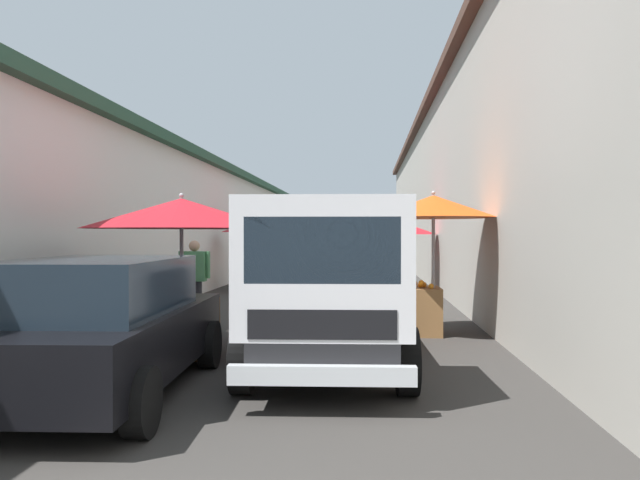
# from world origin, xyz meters

# --- Properties ---
(ground) EXTENTS (90.00, 90.00, 0.00)m
(ground) POSITION_xyz_m (13.50, 0.00, 0.00)
(ground) COLOR #33302D
(building_left_whitewash) EXTENTS (49.80, 7.50, 4.05)m
(building_left_whitewash) POSITION_xyz_m (15.75, 6.89, 2.03)
(building_left_whitewash) COLOR silver
(building_left_whitewash) RESTS_ON ground
(building_right_concrete) EXTENTS (49.80, 7.50, 6.10)m
(building_right_concrete) POSITION_xyz_m (15.75, -6.89, 3.06)
(building_right_concrete) COLOR #A39E93
(building_right_concrete) RESTS_ON ground
(fruit_stall_near_left) EXTENTS (2.82, 2.82, 2.30)m
(fruit_stall_near_left) POSITION_xyz_m (6.79, 1.33, 1.79)
(fruit_stall_near_left) COLOR #9E9EA3
(fruit_stall_near_left) RESTS_ON ground
(fruit_stall_mid_lane) EXTENTS (2.41, 2.41, 2.20)m
(fruit_stall_mid_lane) POSITION_xyz_m (16.17, -2.16, 1.67)
(fruit_stall_mid_lane) COLOR #9E9EA3
(fruit_stall_mid_lane) RESTS_ON ground
(fruit_stall_far_right) EXTENTS (2.13, 2.13, 2.44)m
(fruit_stall_far_right) POSITION_xyz_m (8.60, -2.39, 1.79)
(fruit_stall_far_right) COLOR #9E9EA3
(fruit_stall_far_right) RESTS_ON ground
(fruit_stall_far_left) EXTENTS (2.14, 2.14, 2.25)m
(fruit_stall_far_left) POSITION_xyz_m (16.89, 2.16, 1.66)
(fruit_stall_far_left) COLOR #9E9EA3
(fruit_stall_far_left) RESTS_ON ground
(hatchback_car) EXTENTS (3.98, 2.06, 1.45)m
(hatchback_car) POSITION_xyz_m (4.45, 1.48, 0.74)
(hatchback_car) COLOR black
(hatchback_car) RESTS_ON ground
(delivery_truck) EXTENTS (4.99, 2.12, 2.08)m
(delivery_truck) POSITION_xyz_m (5.36, -0.85, 1.04)
(delivery_truck) COLOR black
(delivery_truck) RESTS_ON ground
(vendor_by_crates) EXTENTS (0.22, 0.64, 1.58)m
(vendor_by_crates) POSITION_xyz_m (9.92, 2.06, 0.91)
(vendor_by_crates) COLOR #232328
(vendor_by_crates) RESTS_ON ground
(parked_scooter) EXTENTS (1.69, 0.39, 1.14)m
(parked_scooter) POSITION_xyz_m (14.69, -1.42, 0.45)
(parked_scooter) COLOR black
(parked_scooter) RESTS_ON ground
(plastic_stool) EXTENTS (0.30, 0.30, 0.43)m
(plastic_stool) POSITION_xyz_m (10.35, -2.25, 0.33)
(plastic_stool) COLOR red
(plastic_stool) RESTS_ON ground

